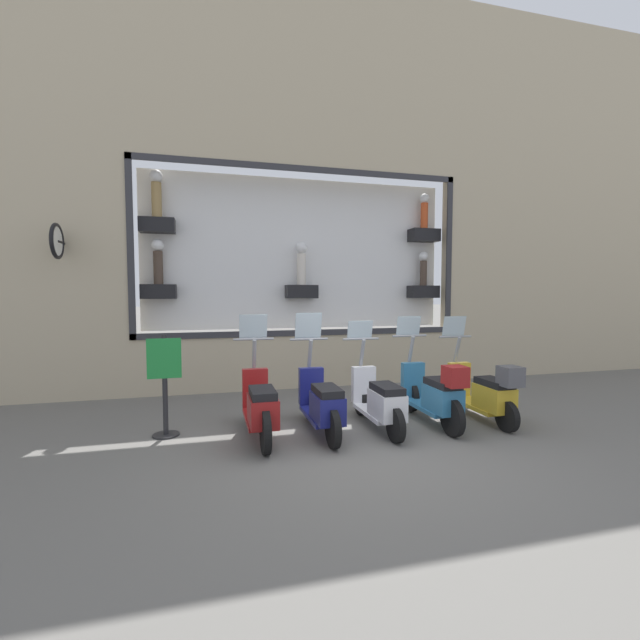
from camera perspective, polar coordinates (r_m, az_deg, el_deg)
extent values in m
plane|color=#66635E|center=(5.86, 5.61, -16.12)|extent=(120.00, 120.00, 0.00)
cube|color=tan|center=(9.09, -2.29, -5.41)|extent=(0.40, 6.71, 1.10)
cube|color=tan|center=(10.02, -2.39, 30.03)|extent=(0.40, 6.71, 3.80)
cube|color=#2D2D33|center=(9.12, -2.05, 19.50)|extent=(0.04, 6.71, 0.12)
cube|color=#2D2D33|center=(8.81, -2.01, -1.71)|extent=(0.04, 6.71, 0.12)
cube|color=#2D2D33|center=(10.06, 16.81, 8.25)|extent=(0.04, 0.12, 3.43)
cube|color=#2D2D33|center=(8.71, -23.96, 8.83)|extent=(0.04, 0.12, 3.43)
cube|color=white|center=(9.36, -2.79, 8.76)|extent=(0.04, 6.47, 3.19)
cube|color=black|center=(10.18, 13.70, 10.90)|extent=(0.36, 0.66, 0.28)
cylinder|color=#CC4C23|center=(10.25, 13.73, 13.30)|extent=(0.16, 0.16, 0.58)
sphere|color=white|center=(10.32, 13.77, 15.47)|extent=(0.21, 0.21, 0.21)
cube|color=black|center=(9.04, -20.88, 11.70)|extent=(0.36, 0.66, 0.28)
cylinder|color=#9E7F4C|center=(9.12, -20.95, 14.68)|extent=(0.19, 0.19, 0.68)
sphere|color=white|center=(9.23, -21.02, 17.48)|extent=(0.24, 0.24, 0.24)
cube|color=black|center=(10.10, 13.59, 3.68)|extent=(0.36, 0.66, 0.28)
cylinder|color=#47382D|center=(10.11, 13.62, 6.08)|extent=(0.16, 0.16, 0.57)
sphere|color=white|center=(10.13, 13.66, 8.25)|extent=(0.20, 0.20, 0.20)
cube|color=black|center=(9.10, -2.49, 3.80)|extent=(0.36, 0.66, 0.28)
cylinder|color=silver|center=(9.12, -2.50, 6.76)|extent=(0.18, 0.18, 0.66)
sphere|color=white|center=(9.15, -2.50, 9.58)|extent=(0.24, 0.24, 0.24)
cube|color=black|center=(8.95, -20.70, 3.57)|extent=(0.36, 0.66, 0.28)
cylinder|color=#47382D|center=(8.96, -20.76, 6.53)|extent=(0.18, 0.18, 0.65)
sphere|color=white|center=(9.00, -20.83, 9.33)|extent=(0.23, 0.23, 0.23)
cylinder|color=black|center=(8.80, -31.33, 8.84)|extent=(0.35, 0.05, 0.05)
torus|color=black|center=(8.63, -31.66, 8.94)|extent=(0.62, 0.07, 0.62)
cylinder|color=white|center=(8.63, -31.66, 8.94)|extent=(0.51, 0.03, 0.51)
cylinder|color=black|center=(7.83, 17.48, -9.49)|extent=(0.44, 0.09, 0.44)
cylinder|color=black|center=(6.77, 23.67, -11.72)|extent=(0.44, 0.09, 0.44)
cube|color=gold|center=(7.29, 20.34, -10.62)|extent=(1.02, 0.38, 0.06)
cube|color=gold|center=(6.95, 22.17, -9.59)|extent=(0.61, 0.35, 0.36)
cube|color=black|center=(6.90, 22.22, -7.73)|extent=(0.58, 0.31, 0.10)
cube|color=gold|center=(7.66, 18.04, -7.51)|extent=(0.12, 0.37, 0.56)
cylinder|color=gray|center=(7.64, 17.83, -3.78)|extent=(0.20, 0.06, 0.45)
cylinder|color=gray|center=(7.68, 17.58, -2.14)|extent=(0.04, 0.61, 0.04)
cube|color=silver|center=(7.70, 17.45, -0.80)|extent=(0.09, 0.42, 0.35)
cube|color=#4C4C51|center=(6.61, 24.05, -6.87)|extent=(0.28, 0.28, 0.28)
cylinder|color=black|center=(7.38, 11.89, -9.89)|extent=(0.52, 0.09, 0.52)
cylinder|color=black|center=(6.30, 17.22, -12.34)|extent=(0.52, 0.09, 0.52)
cube|color=teal|center=(6.84, 14.33, -11.14)|extent=(1.02, 0.39, 0.06)
cube|color=teal|center=(6.47, 15.99, -10.09)|extent=(0.61, 0.35, 0.36)
cube|color=black|center=(6.42, 16.03, -8.10)|extent=(0.58, 0.31, 0.10)
cube|color=teal|center=(7.24, 12.27, -7.77)|extent=(0.12, 0.37, 0.56)
cylinder|color=gray|center=(7.22, 12.07, -3.82)|extent=(0.20, 0.06, 0.45)
cylinder|color=gray|center=(7.25, 11.84, -2.08)|extent=(0.04, 0.60, 0.04)
cube|color=silver|center=(7.28, 11.72, -0.76)|extent=(0.08, 0.42, 0.32)
cube|color=maroon|center=(6.12, 17.59, -7.17)|extent=(0.28, 0.28, 0.28)
cylinder|color=black|center=(7.08, 5.46, -10.66)|extent=(0.46, 0.09, 0.46)
cylinder|color=black|center=(5.90, 10.04, -13.65)|extent=(0.46, 0.09, 0.46)
cube|color=silver|center=(6.48, 7.53, -12.13)|extent=(1.02, 0.39, 0.06)
cube|color=silver|center=(6.10, 8.90, -11.12)|extent=(0.61, 0.35, 0.36)
cube|color=black|center=(6.04, 8.92, -9.01)|extent=(0.58, 0.31, 0.10)
cube|color=silver|center=(6.90, 5.83, -8.49)|extent=(0.12, 0.37, 0.56)
cylinder|color=gray|center=(6.88, 5.65, -4.35)|extent=(0.20, 0.06, 0.45)
cylinder|color=gray|center=(6.92, 5.46, -2.52)|extent=(0.04, 0.60, 0.04)
cube|color=silver|center=(6.94, 5.36, -1.28)|extent=(0.08, 0.42, 0.29)
cylinder|color=black|center=(6.82, -1.40, -11.03)|extent=(0.50, 0.09, 0.50)
cylinder|color=black|center=(5.62, 1.74, -14.27)|extent=(0.50, 0.09, 0.50)
cube|color=navy|center=(6.22, 0.01, -12.61)|extent=(1.02, 0.39, 0.06)
cube|color=navy|center=(5.81, 0.96, -11.62)|extent=(0.61, 0.35, 0.36)
cube|color=black|center=(5.76, 0.96, -9.41)|extent=(0.58, 0.31, 0.10)
cube|color=navy|center=(6.65, -1.19, -8.77)|extent=(0.12, 0.37, 0.56)
cylinder|color=gray|center=(6.63, -1.34, -4.47)|extent=(0.20, 0.06, 0.45)
cylinder|color=gray|center=(6.67, -1.48, -2.57)|extent=(0.04, 0.60, 0.04)
cube|color=silver|center=(6.69, -1.56, -0.77)|extent=(0.10, 0.42, 0.41)
cylinder|color=black|center=(6.66, -8.70, -11.21)|extent=(0.55, 0.09, 0.55)
cylinder|color=black|center=(5.46, -7.29, -14.55)|extent=(0.55, 0.09, 0.55)
cube|color=maroon|center=(6.06, -8.07, -12.84)|extent=(1.02, 0.38, 0.06)
cube|color=maroon|center=(5.64, -7.64, -11.86)|extent=(0.61, 0.35, 0.36)
cube|color=black|center=(5.59, -7.66, -9.59)|extent=(0.58, 0.31, 0.10)
cube|color=maroon|center=(6.51, -8.65, -8.88)|extent=(0.12, 0.37, 0.56)
cylinder|color=gray|center=(6.49, -8.76, -4.48)|extent=(0.20, 0.06, 0.45)
cylinder|color=gray|center=(6.53, -8.84, -2.54)|extent=(0.04, 0.60, 0.04)
cube|color=silver|center=(6.55, -8.89, -0.87)|extent=(0.09, 0.42, 0.37)
cylinder|color=#232326|center=(6.50, -19.84, -14.20)|extent=(0.36, 0.36, 0.02)
cylinder|color=#232326|center=(6.32, -19.98, -8.21)|extent=(0.07, 0.07, 1.41)
cube|color=#1E8438|center=(6.24, -20.07, -4.83)|extent=(0.03, 0.45, 0.55)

